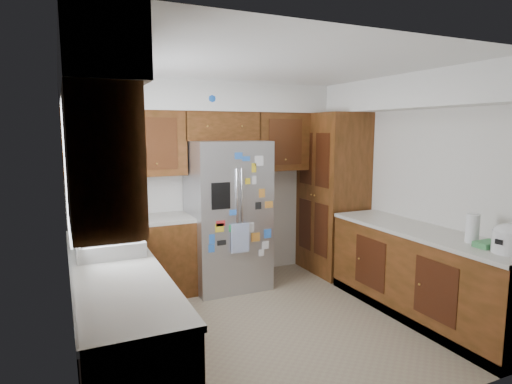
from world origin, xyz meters
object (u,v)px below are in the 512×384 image
Objects in this scene: rice_cooker at (510,238)px; paper_towel at (472,228)px; fridge at (227,215)px; pantry at (332,194)px.

rice_cooker is 0.37m from paper_towel.
rice_cooker is (1.50, -2.58, 0.15)m from fridge.
pantry is at bearing -2.06° from fridge.
pantry reaches higher than paper_towel.
pantry is at bearing 89.99° from rice_cooker.
paper_towel reaches higher than rice_cooker.
pantry is 2.16m from paper_towel.
fridge is 6.89× the size of paper_towel.
paper_towel is (0.02, 0.37, 0.00)m from rice_cooker.
pantry is 2.53m from rice_cooker.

